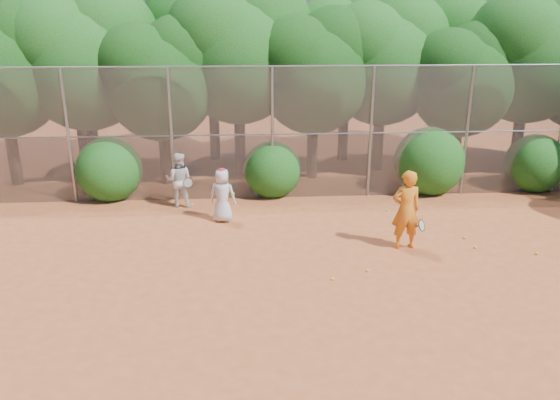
{
  "coord_description": "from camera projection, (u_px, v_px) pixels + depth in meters",
  "views": [
    {
      "loc": [
        -1.84,
        -10.13,
        5.4
      ],
      "look_at": [
        -1.0,
        2.5,
        1.1
      ],
      "focal_mm": 35.0,
      "sensor_mm": 36.0,
      "label": 1
    }
  ],
  "objects": [
    {
      "name": "ground",
      "position": [
        335.0,
        287.0,
        11.42
      ],
      "size": [
        80.0,
        80.0,
        0.0
      ],
      "primitive_type": "plane",
      "color": "#A94E26",
      "rests_on": "ground"
    },
    {
      "name": "tree_0",
      "position": [
        1.0,
        64.0,
        17.16
      ],
      "size": [
        4.38,
        3.81,
        6.0
      ],
      "color": "black",
      "rests_on": "ground"
    },
    {
      "name": "ball_3",
      "position": [
        537.0,
        254.0,
        12.94
      ],
      "size": [
        0.07,
        0.07,
        0.07
      ],
      "primitive_type": "sphere",
      "color": "#ADD126",
      "rests_on": "ground"
    },
    {
      "name": "bush_0",
      "position": [
        109.0,
        167.0,
        16.68
      ],
      "size": [
        2.0,
        2.0,
        2.0
      ],
      "primitive_type": "sphere",
      "color": "#144D13",
      "rests_on": "ground"
    },
    {
      "name": "ball_1",
      "position": [
        475.0,
        247.0,
        13.29
      ],
      "size": [
        0.07,
        0.07,
        0.07
      ],
      "primitive_type": "sphere",
      "color": "#ADD126",
      "rests_on": "ground"
    },
    {
      "name": "tree_10",
      "position": [
        213.0,
        37.0,
        20.19
      ],
      "size": [
        5.15,
        4.48,
        7.06
      ],
      "color": "black",
      "rests_on": "ground"
    },
    {
      "name": "tree_6",
      "position": [
        464.0,
        76.0,
        18.24
      ],
      "size": [
        3.86,
        3.36,
        5.29
      ],
      "color": "black",
      "rests_on": "ground"
    },
    {
      "name": "bush_3",
      "position": [
        535.0,
        161.0,
        17.54
      ],
      "size": [
        1.9,
        1.9,
        1.9
      ],
      "primitive_type": "sphere",
      "color": "#144D13",
      "rests_on": "ground"
    },
    {
      "name": "fence_back",
      "position": [
        301.0,
        132.0,
        16.42
      ],
      "size": [
        20.05,
        0.09,
        4.03
      ],
      "color": "gray",
      "rests_on": "ground"
    },
    {
      "name": "bush_1",
      "position": [
        272.0,
        167.0,
        17.02
      ],
      "size": [
        1.8,
        1.8,
        1.8
      ],
      "primitive_type": "sphere",
      "color": "#144D13",
      "rests_on": "ground"
    },
    {
      "name": "tree_2",
      "position": [
        161.0,
        75.0,
        17.39
      ],
      "size": [
        3.99,
        3.47,
        5.47
      ],
      "color": "black",
      "rests_on": "ground"
    },
    {
      "name": "player_white",
      "position": [
        179.0,
        180.0,
        16.03
      ],
      "size": [
        0.88,
        0.74,
        1.61
      ],
      "rotation": [
        0.0,
        0.0,
        3.04
      ],
      "color": "silver",
      "rests_on": "ground"
    },
    {
      "name": "tree_12",
      "position": [
        461.0,
        39.0,
        21.0
      ],
      "size": [
        5.02,
        4.37,
        6.88
      ],
      "color": "black",
      "rests_on": "ground"
    },
    {
      "name": "bush_2",
      "position": [
        429.0,
        158.0,
        17.27
      ],
      "size": [
        2.2,
        2.2,
        2.2
      ],
      "primitive_type": "sphere",
      "color": "#144D13",
      "rests_on": "ground"
    },
    {
      "name": "tree_5",
      "position": [
        384.0,
        56.0,
        18.85
      ],
      "size": [
        4.51,
        3.92,
        6.17
      ],
      "color": "black",
      "rests_on": "ground"
    },
    {
      "name": "ball_2",
      "position": [
        367.0,
        270.0,
        12.08
      ],
      "size": [
        0.07,
        0.07,
        0.07
      ],
      "primitive_type": "sphere",
      "color": "#ADD126",
      "rests_on": "ground"
    },
    {
      "name": "player_teen",
      "position": [
        223.0,
        195.0,
        14.84
      ],
      "size": [
        0.83,
        0.65,
        1.52
      ],
      "rotation": [
        0.0,
        0.0,
        2.88
      ],
      "color": "silver",
      "rests_on": "ground"
    },
    {
      "name": "tree_1",
      "position": [
        86.0,
        55.0,
        17.72
      ],
      "size": [
        4.64,
        4.03,
        6.35
      ],
      "color": "black",
      "rests_on": "ground"
    },
    {
      "name": "tree_4",
      "position": [
        315.0,
        67.0,
        18.03
      ],
      "size": [
        4.19,
        3.64,
        5.73
      ],
      "color": "black",
      "rests_on": "ground"
    },
    {
      "name": "ball_5",
      "position": [
        387.0,
        210.0,
        15.83
      ],
      "size": [
        0.07,
        0.07,
        0.07
      ],
      "primitive_type": "sphere",
      "color": "#ADD126",
      "rests_on": "ground"
    },
    {
      "name": "player_yellow",
      "position": [
        406.0,
        210.0,
        13.05
      ],
      "size": [
        0.88,
        0.63,
        1.96
      ],
      "rotation": [
        0.0,
        0.0,
        3.23
      ],
      "color": "orange",
      "rests_on": "ground"
    },
    {
      "name": "tree_9",
      "position": [
        74.0,
        46.0,
        19.77
      ],
      "size": [
        4.83,
        4.2,
        6.62
      ],
      "color": "black",
      "rests_on": "ground"
    },
    {
      "name": "ball_0",
      "position": [
        464.0,
        238.0,
        13.87
      ],
      "size": [
        0.07,
        0.07,
        0.07
      ],
      "primitive_type": "sphere",
      "color": "#ADD126",
      "rests_on": "ground"
    },
    {
      "name": "tree_7",
      "position": [
        531.0,
        49.0,
        18.71
      ],
      "size": [
        4.77,
        4.14,
        6.53
      ],
      "color": "black",
      "rests_on": "ground"
    },
    {
      "name": "ball_4",
      "position": [
        333.0,
        279.0,
        11.7
      ],
      "size": [
        0.07,
        0.07,
        0.07
      ],
      "primitive_type": "sphere",
      "color": "#ADD126",
      "rests_on": "ground"
    },
    {
      "name": "tree_3",
      "position": [
        240.0,
        47.0,
        18.24
      ],
      "size": [
        4.89,
        4.26,
        6.7
      ],
      "color": "black",
      "rests_on": "ground"
    },
    {
      "name": "tree_11",
      "position": [
        348.0,
        50.0,
        20.26
      ],
      "size": [
        4.64,
        4.03,
        6.35
      ],
      "color": "black",
      "rests_on": "ground"
    }
  ]
}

